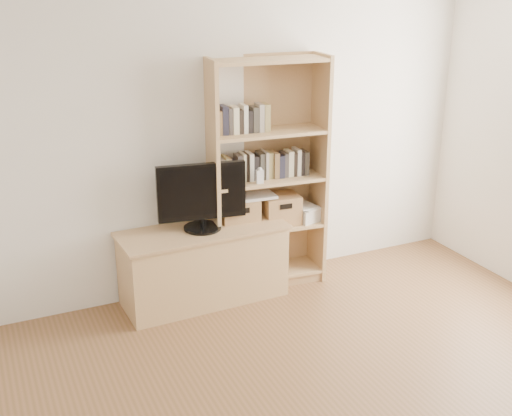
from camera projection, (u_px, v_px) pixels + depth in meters
back_wall at (230, 139)px, 5.35m from camera, size 4.50×0.02×2.60m
tv_stand at (204, 266)px, 5.33m from camera, size 1.36×0.55×0.61m
bookshelf at (267, 176)px, 5.41m from camera, size 1.02×0.43×1.99m
television at (202, 196)px, 5.12m from camera, size 0.71×0.16×0.56m
books_row_mid at (267, 165)px, 5.39m from camera, size 0.84×0.24×0.22m
books_row_upper at (241, 121)px, 5.19m from camera, size 0.38×0.15×0.19m
baby_monitor at (260, 177)px, 5.26m from camera, size 0.06×0.04×0.11m
basket_left at (238, 214)px, 5.42m from camera, size 0.34×0.29×0.26m
basket_right at (281, 209)px, 5.55m from camera, size 0.33×0.28×0.25m
laptop at (257, 196)px, 5.42m from camera, size 0.32×0.23×0.02m
magazine_stack at (304, 213)px, 5.64m from camera, size 0.23×0.29×0.12m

